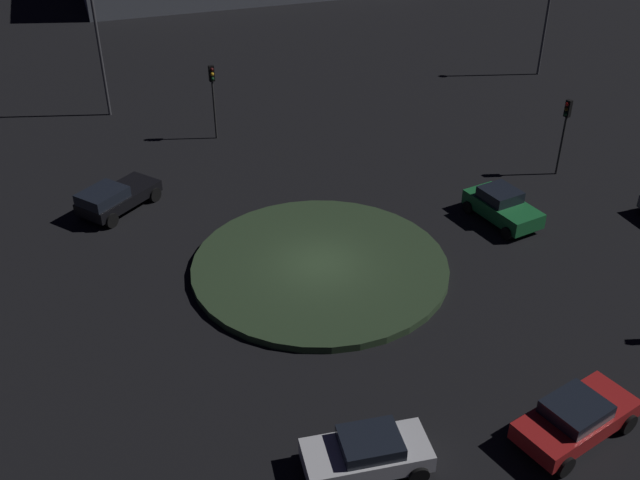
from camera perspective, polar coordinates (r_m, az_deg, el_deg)
name	(u,v)px	position (r m, az deg, el deg)	size (l,w,h in m)	color
ground_plane	(320,269)	(32.27, 0.00, -2.26)	(118.06, 118.06, 0.00)	black
roundabout_island	(320,266)	(32.18, 0.00, -2.03)	(11.10, 11.10, 0.32)	#2D4228
car_green	(502,206)	(36.44, 13.77, 2.55)	(4.16, 2.78, 1.55)	#1E7238
car_red	(576,418)	(25.85, 19.01, -12.75)	(3.17, 4.64, 1.45)	red
car_black	(115,197)	(37.52, -15.46, 3.18)	(4.15, 4.30, 1.44)	black
car_white	(367,453)	(23.62, 3.63, -15.95)	(2.07, 3.97, 1.37)	white
traffic_light_south	(565,122)	(40.74, 18.26, 8.55)	(0.36, 0.39, 4.18)	#2D2D2D
traffic_light_east	(213,88)	(43.33, -8.21, 11.48)	(0.37, 0.33, 4.39)	#2D2D2D
streetlamp_east	(96,30)	(47.40, -16.74, 15.17)	(0.51, 0.51, 8.36)	#4C4C51
streetlamp_southeast	(548,6)	(54.96, 17.09, 16.74)	(0.48, 0.48, 7.53)	#4C4C51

